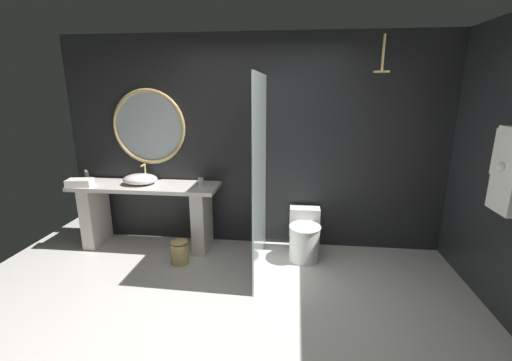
{
  "coord_description": "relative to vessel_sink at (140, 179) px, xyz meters",
  "views": [
    {
      "loc": [
        0.49,
        -2.31,
        1.97
      ],
      "look_at": [
        0.11,
        0.95,
        1.08
      ],
      "focal_mm": 24.04,
      "sensor_mm": 36.0,
      "label": 1
    }
  ],
  "objects": [
    {
      "name": "vessel_sink",
      "position": [
        0.0,
        0.0,
        0.0
      ],
      "size": [
        0.42,
        0.34,
        0.22
      ],
      "color": "white",
      "rests_on": "vanity_counter"
    },
    {
      "name": "waste_bin",
      "position": [
        0.6,
        -0.41,
        -0.73
      ],
      "size": [
        0.2,
        0.2,
        0.3
      ],
      "color": "tan",
      "rests_on": "ground_plane"
    },
    {
      "name": "rain_shower_head",
      "position": [
        2.75,
        -0.05,
        1.3
      ],
      "size": [
        0.16,
        0.16,
        0.38
      ],
      "color": "tan"
    },
    {
      "name": "back_wall_panel",
      "position": [
        1.4,
        0.33,
        0.41
      ],
      "size": [
        4.8,
        0.1,
        2.6
      ],
      "primitive_type": "cube",
      "color": "#232326",
      "rests_on": "ground_plane"
    },
    {
      "name": "ground_plane",
      "position": [
        1.4,
        -1.57,
        -0.89
      ],
      "size": [
        5.76,
        5.76,
        0.0
      ],
      "primitive_type": "plane",
      "color": "silver"
    },
    {
      "name": "shower_glass_panel",
      "position": [
        1.52,
        -0.35,
        0.17
      ],
      "size": [
        0.02,
        1.25,
        2.12
      ],
      "primitive_type": "cube",
      "color": "silver",
      "rests_on": "ground_plane"
    },
    {
      "name": "hanging_bathrobe",
      "position": [
        3.61,
        -1.0,
        0.47
      ],
      "size": [
        0.2,
        0.47,
        0.77
      ],
      "color": "tan"
    },
    {
      "name": "soap_dispenser",
      "position": [
        -0.69,
        -0.02,
        0.01
      ],
      "size": [
        0.06,
        0.06,
        0.16
      ],
      "color": "#282D28",
      "rests_on": "vanity_counter"
    },
    {
      "name": "toilet",
      "position": [
        2.03,
        -0.07,
        -0.62
      ],
      "size": [
        0.37,
        0.56,
        0.55
      ],
      "color": "white",
      "rests_on": "ground_plane"
    },
    {
      "name": "vanity_counter",
      "position": [
        0.06,
        -0.01,
        -0.38
      ],
      "size": [
        1.81,
        0.54,
        0.82
      ],
      "color": "silver",
      "rests_on": "ground_plane"
    },
    {
      "name": "round_wall_mirror",
      "position": [
        0.06,
        0.24,
        0.61
      ],
      "size": [
        0.94,
        0.05,
        0.94
      ],
      "color": "tan"
    },
    {
      "name": "tumbler_cup",
      "position": [
        0.76,
        0.01,
        -0.01
      ],
      "size": [
        0.07,
        0.07,
        0.1
      ],
      "primitive_type": "cylinder",
      "color": "silver",
      "rests_on": "vanity_counter"
    },
    {
      "name": "folded_hand_towel",
      "position": [
        -0.68,
        -0.18,
        -0.02
      ],
      "size": [
        0.31,
        0.23,
        0.09
      ],
      "primitive_type": "cube",
      "rotation": [
        0.0,
        0.0,
        0.18
      ],
      "color": "silver",
      "rests_on": "vanity_counter"
    }
  ]
}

